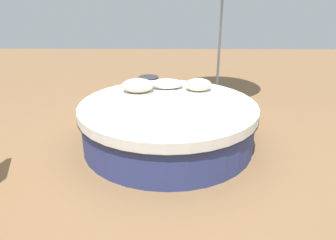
% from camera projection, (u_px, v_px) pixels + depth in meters
% --- Properties ---
extents(ground_plane, '(16.00, 16.00, 0.00)m').
position_uv_depth(ground_plane, '(168.00, 144.00, 4.66)').
color(ground_plane, olive).
extents(round_bed, '(2.52, 2.52, 0.63)m').
position_uv_depth(round_bed, '(168.00, 124.00, 4.54)').
color(round_bed, navy).
rests_on(round_bed, ground_plane).
extents(throw_pillow_0, '(0.42, 0.32, 0.20)m').
position_uv_depth(throw_pillow_0, '(198.00, 85.00, 4.95)').
color(throw_pillow_0, beige).
rests_on(throw_pillow_0, round_bed).
extents(throw_pillow_1, '(0.52, 0.35, 0.15)m').
position_uv_depth(throw_pillow_1, '(167.00, 84.00, 5.08)').
color(throw_pillow_1, white).
rests_on(throw_pillow_1, round_bed).
extents(throw_pillow_2, '(0.50, 0.39, 0.21)m').
position_uv_depth(throw_pillow_2, '(138.00, 85.00, 4.88)').
color(throw_pillow_2, beige).
rests_on(throw_pillow_2, round_bed).
extents(side_table, '(0.40, 0.40, 0.48)m').
position_uv_depth(side_table, '(149.00, 88.00, 6.46)').
color(side_table, '#333338').
rests_on(side_table, ground_plane).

